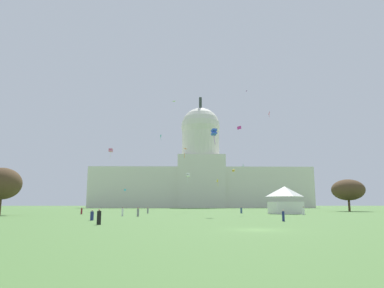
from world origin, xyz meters
The scene contains 27 objects.
ground_plane centered at (0.00, 0.00, 0.00)m, with size 800.00×800.00×0.00m, color #4C7538.
capitol_building centered at (3.81, 180.54, 19.08)m, with size 129.89×25.46×68.17m.
event_tent centered at (17.24, 50.79, 3.23)m, with size 7.29×7.69×6.38m.
tree_east_mid centered at (44.94, 77.43, 6.62)m, with size 10.62×10.51×9.91m.
tree_west_near centered at (-44.03, 41.10, 6.40)m, with size 10.19×10.19×9.68m.
person_white_back_left centered at (-18.22, 35.95, 0.78)m, with size 0.52×0.52×1.70m.
person_navy_deep_crowd centered at (6.73, 15.29, 0.71)m, with size 0.42×0.42×1.54m.
person_grey_mid_center centered at (-15.35, 55.39, 0.67)m, with size 0.44×0.44×1.49m.
person_white_front_left centered at (18.71, 42.60, 0.77)m, with size 0.57×0.57×1.71m.
person_maroon_front_center centered at (-29.46, 48.36, 0.68)m, with size 0.52×0.52×1.49m.
person_navy_mid_left centered at (-19.58, 18.61, 0.66)m, with size 0.57×0.57×1.48m.
person_grey_near_tent centered at (-15.08, 34.27, 0.76)m, with size 0.52×0.52×1.68m.
person_denim_lawn_far_right centered at (7.68, 55.75, 0.71)m, with size 0.67×0.67×1.59m.
person_black_front_right centered at (-16.16, 8.20, 0.79)m, with size 0.67×0.67×1.74m.
kite_blue_low centered at (-0.55, 36.85, 16.55)m, with size 1.25×1.30×3.20m.
kite_lime_high centered at (-10.80, 119.86, 47.04)m, with size 1.72×1.33×0.17m.
kite_orange_low centered at (-6.84, 53.88, 15.53)m, with size 1.42×1.66×2.33m.
kite_red_high centered at (25.71, 96.32, 36.06)m, with size 0.35×0.87×2.37m.
kite_white_low centered at (-5.37, 65.20, 10.23)m, with size 1.13×1.14×2.99m.
kite_gold_low centered at (11.49, 94.63, 14.23)m, with size 1.03×1.02×0.87m.
kite_pink_mid centered at (-29.85, 78.99, 19.14)m, with size 1.33×1.36×3.58m.
kite_green_mid centered at (24.65, 151.10, 22.15)m, with size 0.25×0.84×1.40m.
kite_violet_high centered at (23.35, 131.65, 56.19)m, with size 1.02×1.29×0.11m.
kite_magenta_mid centered at (6.23, 47.20, 19.75)m, with size 0.90×0.75×0.78m.
kite_cyan_low centered at (-32.33, 124.11, 8.33)m, with size 0.90×0.40×0.86m.
kite_yellow_low centered at (5.98, 98.36, 10.49)m, with size 0.59×0.60×2.48m.
kite_turquoise_mid centered at (-16.27, 113.25, 30.32)m, with size 0.47×1.04×2.39m.
Camera 1 is at (-6.68, -32.52, 2.31)m, focal length 33.00 mm.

